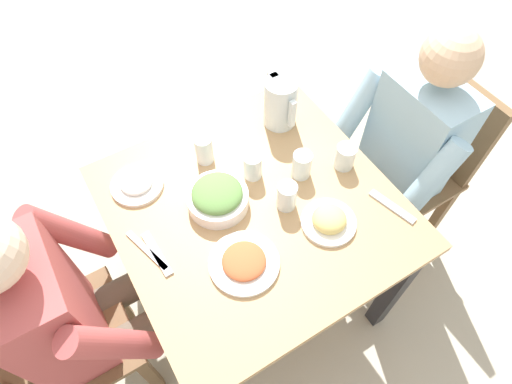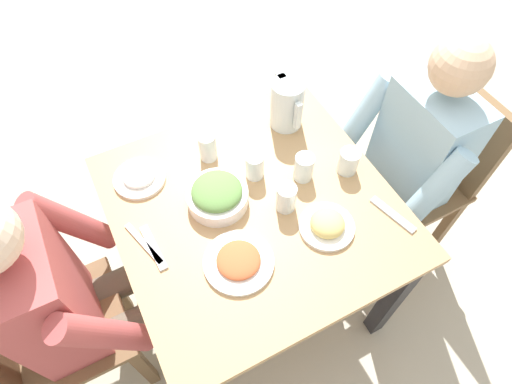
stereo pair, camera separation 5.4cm
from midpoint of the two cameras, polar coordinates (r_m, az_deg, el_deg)
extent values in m
plane|color=#B7AD99|center=(2.07, 0.56, -12.84)|extent=(8.00, 8.00, 0.00)
cube|color=tan|center=(1.43, 0.79, -2.07)|extent=(0.90, 0.90, 0.03)
cube|color=#232328|center=(1.90, -15.67, -3.61)|extent=(0.06, 0.06, 0.71)
cube|color=#232328|center=(2.05, 5.35, 4.99)|extent=(0.06, 0.06, 0.71)
cube|color=#232328|center=(1.77, 18.66, -13.10)|extent=(0.06, 0.06, 0.71)
cube|color=brown|center=(1.99, -26.69, -15.84)|extent=(0.04, 0.04, 0.43)
cube|color=brown|center=(1.92, -17.20, -12.42)|extent=(0.04, 0.04, 0.43)
cube|color=brown|center=(1.80, -13.85, -21.62)|extent=(0.04, 0.04, 0.43)
cube|color=brown|center=(1.68, -23.05, -16.45)|extent=(0.40, 0.40, 0.03)
cube|color=brown|center=(2.18, 24.64, -3.98)|extent=(0.04, 0.04, 0.43)
cube|color=brown|center=(2.28, 19.27, 2.47)|extent=(0.04, 0.04, 0.43)
cube|color=brown|center=(2.00, 17.73, -8.03)|extent=(0.04, 0.04, 0.43)
cube|color=brown|center=(2.11, 12.28, -0.82)|extent=(0.04, 0.04, 0.43)
cube|color=brown|center=(1.95, 20.30, 1.10)|extent=(0.40, 0.40, 0.03)
cube|color=brown|center=(1.90, 26.31, 6.98)|extent=(0.38, 0.04, 0.42)
cube|color=#B24C4C|center=(1.44, -25.38, -12.61)|extent=(0.32, 0.20, 0.50)
cylinder|color=#665B4C|center=(1.70, -16.52, -11.53)|extent=(0.11, 0.38, 0.11)
cylinder|color=#665B4C|center=(1.87, -9.55, -11.69)|extent=(0.10, 0.10, 0.45)
cylinder|color=#B24C4C|center=(1.50, -22.33, -3.85)|extent=(0.08, 0.23, 0.37)
cylinder|color=#665B4C|center=(1.63, -14.67, -16.57)|extent=(0.11, 0.38, 0.11)
cylinder|color=#665B4C|center=(1.81, -7.48, -16.19)|extent=(0.10, 0.10, 0.45)
cylinder|color=#B24C4C|center=(1.31, -18.07, -17.55)|extent=(0.08, 0.23, 0.37)
cube|color=#9EC6E0|center=(1.74, 22.05, 5.75)|extent=(0.32, 0.20, 0.50)
sphere|color=#DBB28E|center=(1.50, 26.57, 14.79)|extent=(0.19, 0.19, 0.19)
cylinder|color=#665B4C|center=(1.82, 16.60, -3.70)|extent=(0.11, 0.38, 0.11)
cylinder|color=#665B4C|center=(1.91, 10.71, -9.04)|extent=(0.10, 0.10, 0.45)
cylinder|color=#9EC6E0|center=(1.57, 23.08, -0.39)|extent=(0.08, 0.23, 0.37)
cylinder|color=#665B4C|center=(1.88, 13.59, 0.21)|extent=(0.11, 0.38, 0.11)
cylinder|color=#665B4C|center=(1.97, 8.01, -5.12)|extent=(0.10, 0.10, 0.45)
cylinder|color=#9EC6E0|center=(1.73, 14.75, 9.41)|extent=(0.08, 0.23, 0.37)
cylinder|color=silver|center=(1.58, 5.14, 11.54)|extent=(0.12, 0.12, 0.19)
cube|color=silver|center=(1.53, 6.59, 10.04)|extent=(0.02, 0.02, 0.11)
cube|color=silver|center=(1.56, 4.34, 14.98)|extent=(0.04, 0.03, 0.02)
cylinder|color=white|center=(1.40, -4.04, -0.72)|extent=(0.20, 0.20, 0.05)
ellipsoid|color=#608E47|center=(1.37, -4.13, 0.11)|extent=(0.17, 0.17, 0.06)
cylinder|color=white|center=(1.39, 10.50, -4.58)|extent=(0.18, 0.18, 0.01)
ellipsoid|color=#E0C670|center=(1.37, 10.63, -4.15)|extent=(0.11, 0.11, 0.06)
cylinder|color=white|center=(1.51, -14.25, 1.76)|extent=(0.18, 0.18, 0.01)
ellipsoid|color=white|center=(1.50, -14.37, 2.10)|extent=(0.11, 0.11, 0.03)
cylinder|color=white|center=(1.31, -1.12, -9.35)|extent=(0.22, 0.22, 0.01)
ellipsoid|color=#CC5B33|center=(1.29, -1.13, -9.08)|extent=(0.13, 0.13, 0.03)
cylinder|color=silver|center=(1.45, 0.90, 3.44)|extent=(0.06, 0.06, 0.10)
cylinder|color=silver|center=(1.45, 7.46, 3.25)|extent=(0.07, 0.07, 0.10)
cylinder|color=silver|center=(1.50, -5.43, 5.97)|extent=(0.06, 0.06, 0.11)
cylinder|color=silver|center=(1.37, 5.18, -0.81)|extent=(0.06, 0.06, 0.10)
cylinder|color=silver|center=(1.50, 13.23, 3.96)|extent=(0.07, 0.07, 0.09)
cube|color=silver|center=(1.47, 18.78, -2.89)|extent=(0.17, 0.07, 0.01)
cube|color=silver|center=(1.37, -13.63, -6.72)|extent=(0.18, 0.07, 0.01)
cube|color=silver|center=(1.36, -12.44, -7.12)|extent=(0.17, 0.03, 0.01)
camera|label=1|loc=(0.03, -88.89, 1.61)|focal=30.03mm
camera|label=2|loc=(0.03, 91.11, -1.61)|focal=30.03mm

